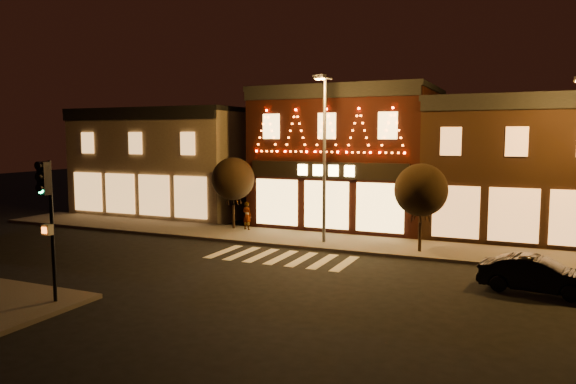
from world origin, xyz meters
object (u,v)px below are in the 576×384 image
Objects in this scene: traffic_signal_near at (47,203)px; pedestrian at (247,216)px; streetlamp_mid at (324,146)px; dark_sedan at (537,275)px.

pedestrian is (-0.66, 14.43, -2.40)m from traffic_signal_near.
streetlamp_mid is 5.12× the size of pedestrian.
traffic_signal_near is 13.54m from streetlamp_mid.
pedestrian is (-5.27, 1.80, -4.00)m from streetlamp_mid.
streetlamp_mid is at bearing 71.90° from dark_sedan.
dark_sedan is (9.63, -4.59, -4.32)m from streetlamp_mid.
traffic_signal_near is 16.59m from dark_sedan.
streetlamp_mid is 11.51m from dark_sedan.
streetlamp_mid reaches higher than traffic_signal_near.
traffic_signal_near is 14.64m from pedestrian.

